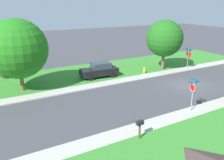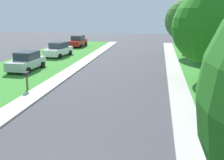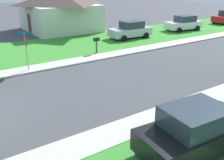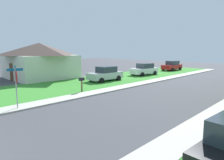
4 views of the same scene
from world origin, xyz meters
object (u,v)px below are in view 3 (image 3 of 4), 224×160
Objects in this scene: stop_sign_far_corner at (26,43)px; car_black_near_corner at (197,130)px; house_left_setback at (59,9)px; car_white_kerbside_mid at (184,23)px; car_silver_behind_trees at (131,30)px; mailbox at (96,41)px.

car_black_near_corner is (11.62, 2.26, -1.01)m from stop_sign_far_corner.
stop_sign_far_corner is at bearing -31.05° from house_left_setback.
car_black_near_corner is 0.98× the size of car_white_kerbside_mid.
stop_sign_far_corner is 0.63× the size of car_silver_behind_trees.
car_black_near_corner is at bearing 11.02° from stop_sign_far_corner.
mailbox is (-1.21, 5.84, -0.88)m from stop_sign_far_corner.
car_silver_behind_trees is 0.97× the size of car_white_kerbside_mid.
stop_sign_far_corner reaches higher than car_silver_behind_trees.
car_black_near_corner and car_white_kerbside_mid have the same top height.
car_black_near_corner is at bearing -30.43° from car_silver_behind_trees.
car_black_near_corner and car_silver_behind_trees have the same top height.
car_silver_behind_trees is 7.72m from car_white_kerbside_mid.
stop_sign_far_corner is 12.38m from car_silver_behind_trees.
car_white_kerbside_mid is (0.06, 7.72, 0.00)m from car_silver_behind_trees.
stop_sign_far_corner reaches higher than mailbox.
car_silver_behind_trees is (-4.24, 11.58, -1.01)m from stop_sign_far_corner.
mailbox is at bearing 101.68° from stop_sign_far_corner.
car_silver_behind_trees is at bearing -90.45° from car_white_kerbside_mid.
car_white_kerbside_mid is 14.50m from house_left_setback.
mailbox is at bearing -8.60° from house_left_setback.
stop_sign_far_corner is 0.63× the size of car_black_near_corner.
stop_sign_far_corner is at bearing -77.77° from car_white_kerbside_mid.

